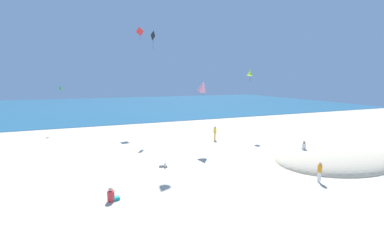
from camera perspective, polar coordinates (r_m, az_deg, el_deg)
ground_plane at (r=23.34m, az=-3.06°, el=-7.27°), size 120.00×120.00×0.00m
ocean_water at (r=68.41m, az=-15.64°, el=3.29°), size 120.00×60.00×0.05m
dune_mound at (r=24.07m, az=29.80°, el=-7.98°), size 10.50×7.35×2.12m
beach_chair_mid_beach at (r=19.61m, az=-6.45°, el=-9.72°), size 0.73×0.65×0.59m
beach_chair_far_left at (r=21.17m, az=25.12°, el=-9.04°), size 0.81×0.83×0.63m
person_0 at (r=18.37m, az=27.25°, el=-10.28°), size 0.33×0.33×1.38m
person_1 at (r=27.64m, az=5.29°, el=-2.78°), size 0.41×0.41×1.55m
person_2 at (r=14.93m, az=-17.97°, el=-16.23°), size 0.71×0.48×0.81m
person_3 at (r=22.76m, az=24.24°, el=-6.06°), size 0.32×0.32×1.62m
kite_green at (r=35.89m, az=-27.95°, el=6.62°), size 0.56×0.56×1.30m
kite_red at (r=35.96m, az=-11.88°, el=19.25°), size 0.98×0.71×1.69m
kite_black at (r=31.38m, az=-8.95°, el=18.55°), size 0.75×0.86×2.09m
kite_pink at (r=23.76m, az=2.48°, el=7.75°), size 0.86×1.21×1.60m
kite_lime at (r=30.28m, az=13.23°, el=10.58°), size 1.03×0.95×1.54m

